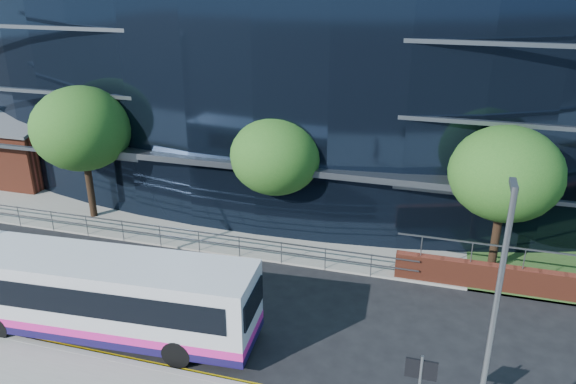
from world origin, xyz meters
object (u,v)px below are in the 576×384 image
(tree_far_a, at_px, (82,129))
(tree_far_b, at_px, (276,156))
(streetlight_east, at_px, (491,331))
(city_bus, at_px, (105,295))
(street_sign, at_px, (420,380))
(tree_far_c, at_px, (506,174))
(brick_pavilion, at_px, (8,144))

(tree_far_a, relative_size, tree_far_b, 1.15)
(tree_far_a, bearing_deg, tree_far_b, 2.86)
(tree_far_a, height_order, streetlight_east, streetlight_east)
(streetlight_east, xyz_separation_m, city_bus, (-12.55, 2.56, -2.83))
(street_sign, xyz_separation_m, tree_far_c, (2.50, 10.59, 2.39))
(tree_far_b, relative_size, tree_far_c, 0.93)
(streetlight_east, bearing_deg, street_sign, 158.64)
(tree_far_c, height_order, streetlight_east, streetlight_east)
(tree_far_a, distance_m, city_bus, 11.24)
(street_sign, xyz_separation_m, tree_far_b, (-7.50, 11.09, 2.06))
(city_bus, bearing_deg, streetlight_east, -15.25)
(brick_pavilion, height_order, tree_far_c, tree_far_c)
(tree_far_a, relative_size, streetlight_east, 0.87)
(tree_far_c, relative_size, streetlight_east, 0.81)
(tree_far_c, distance_m, city_bus, 16.32)
(tree_far_a, distance_m, streetlight_east, 22.05)
(tree_far_c, height_order, city_bus, tree_far_c)
(streetlight_east, distance_m, city_bus, 13.12)
(street_sign, height_order, city_bus, city_bus)
(street_sign, bearing_deg, tree_far_b, 124.08)
(brick_pavilion, xyz_separation_m, city_bus, (15.45, -13.11, -0.33))
(tree_far_a, bearing_deg, streetlight_east, -30.46)
(streetlight_east, bearing_deg, tree_far_b, 127.63)
(streetlight_east, bearing_deg, tree_far_c, 84.89)
(tree_far_a, height_order, city_bus, tree_far_a)
(brick_pavilion, relative_size, street_sign, 3.07)
(street_sign, xyz_separation_m, tree_far_a, (-17.50, 10.59, 2.71))
(streetlight_east, bearing_deg, city_bus, 168.45)
(street_sign, bearing_deg, tree_far_c, 76.71)
(brick_pavilion, height_order, tree_far_a, tree_far_a)
(street_sign, bearing_deg, city_bus, 169.85)
(tree_far_a, relative_size, city_bus, 0.62)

